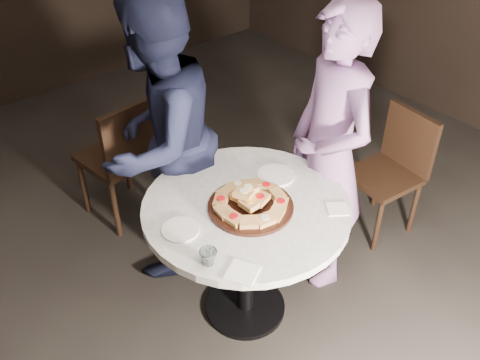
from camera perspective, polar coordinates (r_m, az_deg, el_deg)
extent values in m
plane|color=black|center=(3.27, 0.94, -14.52)|extent=(7.00, 7.00, 0.00)
cylinder|color=black|center=(3.31, 0.57, -13.31)|extent=(0.58, 0.58, 0.03)
cylinder|color=black|center=(3.02, 0.61, -8.59)|extent=(0.12, 0.12, 0.74)
cylinder|color=silver|center=(2.76, 0.67, -3.00)|extent=(1.31, 1.31, 0.04)
cylinder|color=black|center=(2.72, 1.14, -2.85)|extent=(0.52, 0.52, 0.02)
cube|color=#BA8448|center=(2.80, 2.82, -0.79)|extent=(0.10, 0.11, 0.04)
cylinder|color=red|center=(2.79, 2.84, -0.47)|extent=(0.06, 0.06, 0.01)
cube|color=#BA8448|center=(2.82, 1.30, -0.48)|extent=(0.12, 0.11, 0.04)
cube|color=#BA8448|center=(2.81, -0.26, -0.66)|extent=(0.11, 0.09, 0.04)
cylinder|color=beige|center=(2.79, -0.26, -0.35)|extent=(0.05, 0.05, 0.01)
cube|color=#BA8448|center=(2.77, -1.48, -1.31)|extent=(0.10, 0.08, 0.04)
cube|color=#BA8448|center=(2.71, -2.05, -2.28)|extent=(0.12, 0.12, 0.04)
cylinder|color=red|center=(2.70, -2.06, -1.96)|extent=(0.06, 0.06, 0.01)
cube|color=#BA8448|center=(2.65, -1.77, -3.33)|extent=(0.08, 0.10, 0.04)
cube|color=#BA8448|center=(2.60, -0.67, -4.17)|extent=(0.08, 0.10, 0.04)
cylinder|color=red|center=(2.59, -0.67, -3.85)|extent=(0.05, 0.05, 0.01)
cube|color=#BA8448|center=(2.59, 0.97, -4.54)|extent=(0.12, 0.11, 0.04)
cube|color=#BA8448|center=(2.60, 2.66, -4.31)|extent=(0.10, 0.09, 0.04)
cylinder|color=beige|center=(2.59, 2.67, -3.99)|extent=(0.05, 0.05, 0.01)
cube|color=#BA8448|center=(2.64, 3.90, -3.57)|extent=(0.11, 0.11, 0.04)
cube|color=#BA8448|center=(2.70, 4.35, -2.55)|extent=(0.12, 0.11, 0.04)
cylinder|color=red|center=(2.69, 4.37, -2.23)|extent=(0.06, 0.06, 0.01)
cube|color=#BA8448|center=(2.76, 3.94, -1.54)|extent=(0.09, 0.11, 0.04)
cube|color=#BA8448|center=(2.72, 1.33, -1.30)|extent=(0.12, 0.12, 0.04)
cylinder|color=#2D6B1E|center=(2.71, 1.34, -0.98)|extent=(0.06, 0.06, 0.01)
cube|color=#BA8448|center=(2.69, 0.13, -1.81)|extent=(0.09, 0.10, 0.04)
cylinder|color=beige|center=(2.68, 0.13, -1.49)|extent=(0.05, 0.05, 0.01)
cube|color=#BA8448|center=(2.64, 0.97, -2.59)|extent=(0.08, 0.10, 0.04)
cylinder|color=orange|center=(2.63, 0.97, -2.26)|extent=(0.05, 0.05, 0.01)
cube|color=#BA8448|center=(2.68, 2.18, -2.06)|extent=(0.11, 0.09, 0.03)
cylinder|color=red|center=(2.66, 2.19, -1.73)|extent=(0.05, 0.05, 0.01)
cube|color=#BA8448|center=(2.68, 0.87, -1.05)|extent=(0.10, 0.08, 0.04)
cylinder|color=beige|center=(2.67, 0.87, -0.72)|extent=(0.05, 0.05, 0.01)
cube|color=#BA8448|center=(2.66, 0.41, -1.50)|extent=(0.10, 0.11, 0.04)
cylinder|color=beige|center=(2.64, 0.41, -1.17)|extent=(0.06, 0.06, 0.01)
cylinder|color=white|center=(2.61, -6.36, -5.27)|extent=(0.19, 0.19, 0.01)
cylinder|color=white|center=(2.94, 3.82, 0.51)|extent=(0.24, 0.24, 0.01)
imported|color=silver|center=(2.42, -3.39, -8.22)|extent=(0.10, 0.10, 0.08)
cube|color=white|center=(2.39, 0.24, -9.85)|extent=(0.18, 0.18, 0.01)
cube|color=white|center=(2.76, 10.36, -3.05)|extent=(0.15, 0.15, 0.01)
cube|color=black|center=(3.78, -13.03, 2.42)|extent=(0.49, 0.49, 0.04)
cube|color=black|center=(3.49, -11.42, 4.24)|extent=(0.45, 0.10, 0.48)
cylinder|color=black|center=(4.13, -12.02, 1.82)|extent=(0.04, 0.04, 0.48)
cylinder|color=black|center=(3.97, -16.36, -0.51)|extent=(0.04, 0.04, 0.48)
cylinder|color=black|center=(3.87, -8.64, -0.38)|extent=(0.04, 0.04, 0.48)
cylinder|color=black|center=(3.71, -13.16, -2.97)|extent=(0.04, 0.04, 0.48)
cube|color=black|center=(3.69, 14.97, 0.32)|extent=(0.45, 0.45, 0.04)
cube|color=black|center=(3.70, 17.66, 4.04)|extent=(0.08, 0.41, 0.43)
cylinder|color=black|center=(3.80, 10.80, -1.87)|extent=(0.04, 0.04, 0.43)
cylinder|color=black|center=(3.63, 14.48, -4.70)|extent=(0.04, 0.04, 0.43)
cylinder|color=black|center=(4.01, 14.44, -0.12)|extent=(0.04, 0.04, 0.43)
cylinder|color=black|center=(3.85, 18.08, -2.71)|extent=(0.04, 0.04, 0.43)
imported|color=#141832|center=(3.10, -8.71, 4.08)|extent=(1.08, 0.98, 1.80)
imported|color=#866299|center=(3.04, 9.53, 2.82)|extent=(0.59, 0.74, 1.75)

